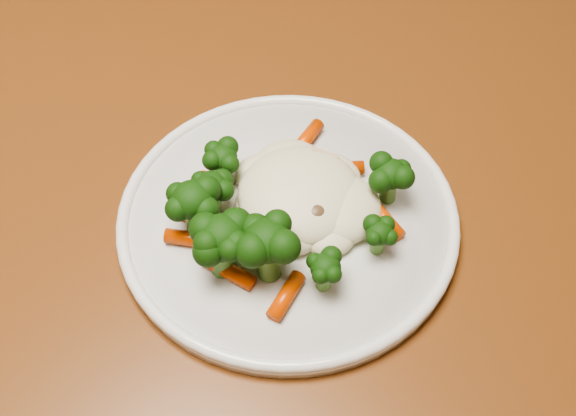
% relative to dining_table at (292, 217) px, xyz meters
% --- Properties ---
extents(dining_table, '(1.28, 0.98, 0.75)m').
position_rel_dining_table_xyz_m(dining_table, '(0.00, 0.00, 0.00)').
color(dining_table, brown).
rests_on(dining_table, ground).
extents(plate, '(0.27, 0.27, 0.01)m').
position_rel_dining_table_xyz_m(plate, '(0.05, -0.07, 0.11)').
color(plate, white).
rests_on(plate, dining_table).
extents(meal, '(0.18, 0.19, 0.05)m').
position_rel_dining_table_xyz_m(meal, '(0.05, -0.08, 0.14)').
color(meal, '#F8EFC7').
rests_on(meal, plate).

